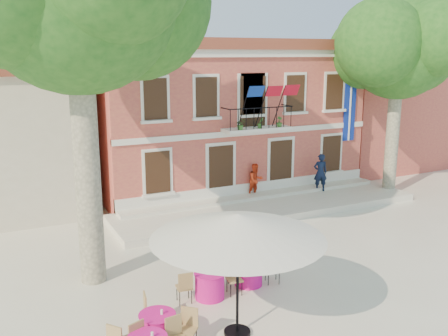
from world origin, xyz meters
TOP-DOWN VIEW (x-y plane):
  - ground at (0.00, 0.00)m, footprint 90.00×90.00m
  - main_building at (2.00, 9.99)m, footprint 13.50×9.59m
  - neighbor_east at (14.00, 11.00)m, footprint 9.40×9.40m
  - terrace at (2.00, 4.40)m, footprint 14.00×3.40m
  - plane_tree_east at (8.82, 4.14)m, footprint 4.86×4.86m
  - patio_umbrella at (-3.94, -3.89)m, footprint 4.22×4.22m
  - pedestrian_navy at (5.34, 5.15)m, footprint 0.78×0.64m
  - pedestrian_orange at (2.06, 5.70)m, footprint 0.81×0.66m
  - cafe_table_0 at (-5.85, -3.42)m, footprint 1.84×1.76m
  - cafe_table_1 at (-2.37, -1.63)m, footprint 1.96×0.92m
  - cafe_table_3 at (-3.77, -1.88)m, footprint 1.96×0.90m

SIDE VIEW (x-z plane):
  - ground at x=0.00m, z-range 0.00..0.00m
  - terrace at x=2.00m, z-range 0.00..0.30m
  - cafe_table_1 at x=-2.37m, z-range -0.05..0.90m
  - cafe_table_3 at x=-3.77m, z-range -0.05..0.90m
  - cafe_table_0 at x=-5.85m, z-range -0.05..0.90m
  - pedestrian_orange at x=2.06m, z-range 0.30..1.87m
  - pedestrian_navy at x=5.34m, z-range 0.30..2.14m
  - patio_umbrella at x=-3.94m, z-range 1.25..4.39m
  - neighbor_east at x=14.00m, z-range 0.02..6.42m
  - main_building at x=2.00m, z-range 0.03..7.53m
  - plane_tree_east at x=8.82m, z-range 2.26..11.80m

